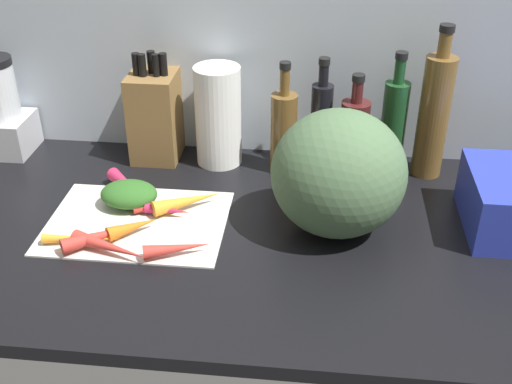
# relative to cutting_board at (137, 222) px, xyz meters

# --- Properties ---
(ground_plane) EXTENTS (1.70, 0.80, 0.03)m
(ground_plane) POSITION_rel_cutting_board_xyz_m (0.23, 0.01, -0.02)
(ground_plane) COLOR black
(wall_back) EXTENTS (1.70, 0.03, 0.60)m
(wall_back) POSITION_rel_cutting_board_xyz_m (0.23, 0.40, 0.30)
(wall_back) COLOR #ADB7C1
(wall_back) RESTS_ON ground_plane
(cutting_board) EXTENTS (0.39, 0.29, 0.01)m
(cutting_board) POSITION_rel_cutting_board_xyz_m (0.00, 0.00, 0.00)
(cutting_board) COLOR beige
(cutting_board) RESTS_ON ground_plane
(carrot_0) EXTENTS (0.14, 0.07, 0.03)m
(carrot_0) POSITION_rel_cutting_board_xyz_m (0.12, -0.11, 0.02)
(carrot_0) COLOR red
(carrot_0) RESTS_ON cutting_board
(carrot_1) EXTENTS (0.12, 0.12, 0.03)m
(carrot_1) POSITION_rel_cutting_board_xyz_m (-0.05, 0.12, 0.02)
(carrot_1) COLOR #B2264C
(carrot_1) RESTS_ON cutting_board
(carrot_2) EXTENTS (0.11, 0.09, 0.03)m
(carrot_2) POSITION_rel_cutting_board_xyz_m (0.01, -0.05, 0.02)
(carrot_2) COLOR orange
(carrot_2) RESTS_ON cutting_board
(carrot_3) EXTENTS (0.18, 0.09, 0.03)m
(carrot_3) POSITION_rel_cutting_board_xyz_m (-0.02, -0.12, 0.02)
(carrot_3) COLOR red
(carrot_3) RESTS_ON cutting_board
(carrot_4) EXTENTS (0.16, 0.12, 0.04)m
(carrot_4) POSITION_rel_cutting_board_xyz_m (0.10, 0.06, 0.02)
(carrot_4) COLOR orange
(carrot_4) RESTS_ON cutting_board
(carrot_5) EXTENTS (0.10, 0.03, 0.02)m
(carrot_5) POSITION_rel_cutting_board_xyz_m (0.06, 0.03, 0.02)
(carrot_5) COLOR #B2264C
(carrot_5) RESTS_ON cutting_board
(carrot_6) EXTENTS (0.16, 0.13, 0.03)m
(carrot_6) POSITION_rel_cutting_board_xyz_m (-0.05, -0.09, 0.02)
(carrot_6) COLOR red
(carrot_6) RESTS_ON cutting_board
(carrot_7) EXTENTS (0.10, 0.05, 0.02)m
(carrot_7) POSITION_rel_cutting_board_xyz_m (0.03, 0.04, 0.01)
(carrot_7) COLOR red
(carrot_7) RESTS_ON cutting_board
(carrot_8) EXTENTS (0.16, 0.04, 0.02)m
(carrot_8) POSITION_rel_cutting_board_xyz_m (-0.09, -0.10, 0.01)
(carrot_8) COLOR orange
(carrot_8) RESTS_ON cutting_board
(carrot_greens_pile) EXTENTS (0.13, 0.10, 0.05)m
(carrot_greens_pile) POSITION_rel_cutting_board_xyz_m (-0.03, 0.06, 0.03)
(carrot_greens_pile) COLOR #2D6023
(carrot_greens_pile) RESTS_ON cutting_board
(winter_squash) EXTENTS (0.28, 0.26, 0.27)m
(winter_squash) POSITION_rel_cutting_board_xyz_m (0.43, 0.02, 0.13)
(winter_squash) COLOR #4C6B47
(winter_squash) RESTS_ON ground_plane
(knife_block) EXTENTS (0.12, 0.14, 0.28)m
(knife_block) POSITION_rel_cutting_board_xyz_m (-0.03, 0.32, 0.11)
(knife_block) COLOR brown
(knife_block) RESTS_ON ground_plane
(blender_appliance) EXTENTS (0.14, 0.14, 0.26)m
(blender_appliance) POSITION_rel_cutting_board_xyz_m (-0.43, 0.31, 0.11)
(blender_appliance) COLOR #B2B2B7
(blender_appliance) RESTS_ON ground_plane
(paper_towel_roll) EXTENTS (0.11, 0.11, 0.25)m
(paper_towel_roll) POSITION_rel_cutting_board_xyz_m (0.14, 0.31, 0.12)
(paper_towel_roll) COLOR white
(paper_towel_roll) RESTS_ON ground_plane
(bottle_0) EXTENTS (0.07, 0.07, 0.28)m
(bottle_0) POSITION_rel_cutting_board_xyz_m (0.30, 0.28, 0.10)
(bottle_0) COLOR brown
(bottle_0) RESTS_ON ground_plane
(bottle_1) EXTENTS (0.05, 0.05, 0.29)m
(bottle_1) POSITION_rel_cutting_board_xyz_m (0.39, 0.31, 0.11)
(bottle_1) COLOR black
(bottle_1) RESTS_ON ground_plane
(bottle_2) EXTENTS (0.07, 0.07, 0.26)m
(bottle_2) POSITION_rel_cutting_board_xyz_m (0.47, 0.28, 0.10)
(bottle_2) COLOR #471919
(bottle_2) RESTS_ON ground_plane
(bottle_3) EXTENTS (0.06, 0.06, 0.31)m
(bottle_3) POSITION_rel_cutting_board_xyz_m (0.57, 0.31, 0.12)
(bottle_3) COLOR #19421E
(bottle_3) RESTS_ON ground_plane
(bottle_4) EXTENTS (0.07, 0.07, 0.37)m
(bottle_4) POSITION_rel_cutting_board_xyz_m (0.66, 0.30, 0.15)
(bottle_4) COLOR brown
(bottle_4) RESTS_ON ground_plane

